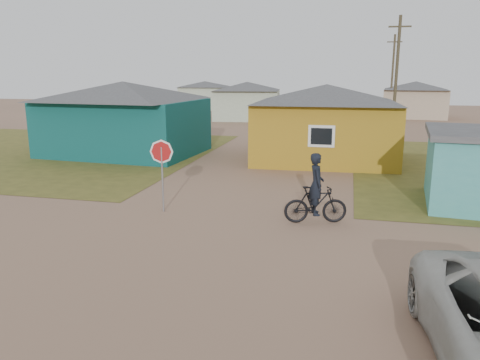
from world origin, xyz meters
name	(u,v)px	position (x,y,z in m)	size (l,w,h in m)	color
ground	(191,255)	(0.00, 0.00, 0.00)	(120.00, 120.00, 0.00)	#906A53
grass_nw	(36,151)	(-14.00, 13.00, 0.01)	(20.00, 18.00, 0.00)	brown
house_teal	(124,117)	(-8.50, 13.50, 2.05)	(8.93, 7.08, 4.00)	#0B3D3D
house_yellow	(325,122)	(2.50, 14.00, 2.00)	(7.72, 6.76, 3.90)	#A27818
house_pale_west	(247,100)	(-6.00, 34.00, 1.86)	(7.04, 6.15, 3.60)	#ABB99F
house_beige_east	(415,99)	(10.00, 40.00, 1.86)	(6.95, 6.05, 3.60)	tan
house_pale_north	(205,95)	(-14.00, 46.00, 1.75)	(6.28, 5.81, 3.40)	#ABB99F
utility_pole_near	(396,78)	(6.50, 22.00, 4.14)	(1.40, 0.20, 8.00)	#443A28
utility_pole_far	(392,76)	(7.50, 38.00, 4.14)	(1.40, 0.20, 8.00)	#443A28
stop_sign	(162,159)	(-2.12, 3.42, 1.76)	(0.76, 0.27, 2.39)	gray
cyclist	(316,198)	(2.84, 3.36, 0.79)	(1.98, 1.00, 2.16)	black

